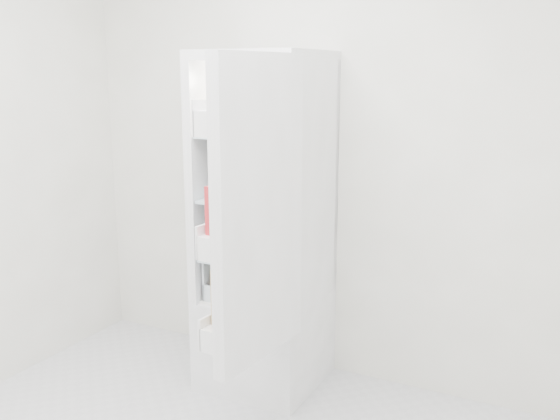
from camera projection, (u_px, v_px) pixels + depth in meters
The scene contains 21 objects.
room_walls at pixel (141, 105), 2.04m from camera, with size 3.02×3.02×2.61m.
refrigerator at pixel (268, 264), 3.41m from camera, with size 0.60×0.60×1.80m.
shelf_low at pixel (263, 254), 3.34m from camera, with size 0.49×0.53×0.01m, color silver.
shelf_mid at pixel (263, 197), 3.27m from camera, with size 0.49×0.53×0.01m, color silver.
shelf_top at pixel (262, 135), 3.20m from camera, with size 0.49×0.53×0.01m, color silver.
crisper_left at pixel (243, 274), 3.42m from camera, with size 0.23×0.46×0.22m, color silver, non-canonical shape.
crisper_right at pixel (283, 281), 3.31m from camera, with size 0.23×0.46×0.22m, color silver, non-canonical shape.
condiment_jars at pixel (251, 126), 3.09m from camera, with size 0.46×0.16×0.08m.
squeeze_bottle at pixel (301, 113), 3.24m from camera, with size 0.06×0.06×0.20m, color white.
tub_white at pixel (222, 192), 3.18m from camera, with size 0.12×0.12×0.08m, color silver.
tub_cream at pixel (254, 192), 3.19m from camera, with size 0.13×0.13×0.08m, color white.
tin_red at pixel (264, 199), 3.04m from camera, with size 0.09×0.09×0.06m, color red.
foil_tray at pixel (272, 187), 3.43m from camera, with size 0.14×0.11×0.04m, color silver.
tub_green at pixel (289, 187), 3.29m from camera, with size 0.10×0.15×0.08m, color #387D3F.
red_cabbage at pixel (286, 236), 3.38m from camera, with size 0.16×0.16×0.16m, color #521C53.
bell_pepper at pixel (233, 250), 3.22m from camera, with size 0.09×0.09×0.09m, color red.
mushroom_bowl at pixel (237, 243), 3.41m from camera, with size 0.14×0.14×0.06m, color #83A3C3.
salad_bag at pixel (280, 255), 3.11m from camera, with size 0.11×0.11×0.11m, color #ACC090.
citrus_pile at pixel (242, 280), 3.41m from camera, with size 0.20×0.31×0.16m.
veg_pile at pixel (284, 289), 3.32m from camera, with size 0.16×0.30×0.10m.
fridge_door at pixel (254, 217), 2.64m from camera, with size 0.22×0.60×1.30m.
Camera 1 is at (1.35, -1.63, 1.70)m, focal length 40.00 mm.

